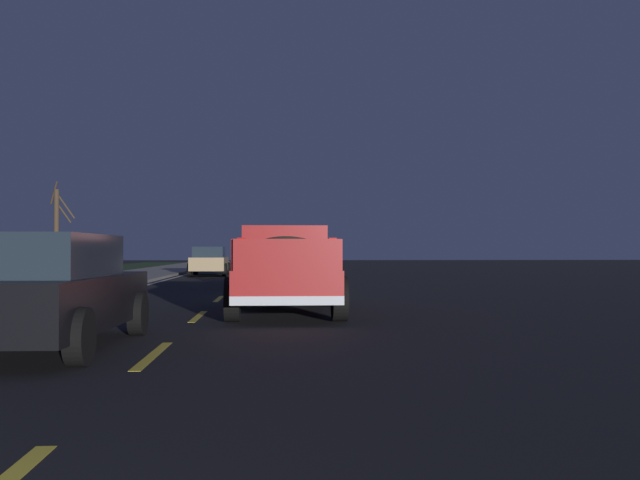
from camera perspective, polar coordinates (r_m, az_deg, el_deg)
ground at (r=28.54m, az=-6.78°, el=-3.54°), size 144.00×144.00×0.00m
sidewalk_shoulder at (r=29.40m, az=-17.97°, el=-3.31°), size 108.00×4.00×0.12m
lane_markings at (r=29.81m, az=-11.58°, el=-3.40°), size 108.00×3.54×0.01m
pickup_truck at (r=14.99m, az=-2.87°, el=-2.19°), size 5.42×2.28×1.87m
sedan_tan at (r=38.33m, az=-8.96°, el=-1.68°), size 4.42×2.05×1.54m
sedan_black at (r=10.11m, az=-21.49°, el=-3.86°), size 4.45×2.10×1.54m
sedan_silver at (r=25.22m, az=-3.74°, el=-2.11°), size 4.43×2.07×1.54m
sedan_green at (r=42.16m, az=-3.18°, el=-1.62°), size 4.42×2.05×1.54m
bare_tree_far at (r=40.68m, az=-20.58°, el=0.82°), size 0.78×1.45×5.12m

